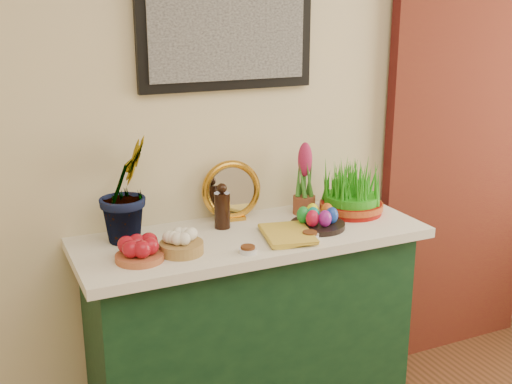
# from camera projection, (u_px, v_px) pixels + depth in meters

# --- Properties ---
(sideboard) EXTENTS (1.30, 0.45, 0.85)m
(sideboard) POSITION_uv_depth(u_px,v_px,m) (251.00, 336.00, 2.69)
(sideboard) COLOR #153C1E
(sideboard) RESTS_ON ground
(tablecloth) EXTENTS (1.40, 0.55, 0.04)m
(tablecloth) POSITION_uv_depth(u_px,v_px,m) (251.00, 237.00, 2.57)
(tablecloth) COLOR silver
(tablecloth) RESTS_ON sideboard
(hyacinth_green) EXTENTS (0.35, 0.35, 0.53)m
(hyacinth_green) POSITION_uv_depth(u_px,v_px,m) (125.00, 173.00, 2.40)
(hyacinth_green) COLOR #368027
(hyacinth_green) RESTS_ON tablecloth
(apple_bowl) EXTENTS (0.19, 0.19, 0.09)m
(apple_bowl) POSITION_uv_depth(u_px,v_px,m) (139.00, 251.00, 2.27)
(apple_bowl) COLOR #A85531
(apple_bowl) RESTS_ON tablecloth
(garlic_basket) EXTENTS (0.20, 0.20, 0.09)m
(garlic_basket) POSITION_uv_depth(u_px,v_px,m) (181.00, 244.00, 2.33)
(garlic_basket) COLOR #AE8A46
(garlic_basket) RESTS_ON tablecloth
(vinegar_cruet) EXTENTS (0.06, 0.06, 0.19)m
(vinegar_cruet) POSITION_uv_depth(u_px,v_px,m) (222.00, 208.00, 2.59)
(vinegar_cruet) COLOR black
(vinegar_cruet) RESTS_ON tablecloth
(mirror) EXTENTS (0.26, 0.09, 0.25)m
(mirror) POSITION_uv_depth(u_px,v_px,m) (231.00, 191.00, 2.68)
(mirror) COLOR gold
(mirror) RESTS_ON tablecloth
(book) EXTENTS (0.22, 0.28, 0.03)m
(book) POSITION_uv_depth(u_px,v_px,m) (264.00, 235.00, 2.47)
(book) COLOR gold
(book) RESTS_ON tablecloth
(spice_dish_left) EXTENTS (0.07, 0.07, 0.03)m
(spice_dish_left) POSITION_uv_depth(u_px,v_px,m) (248.00, 250.00, 2.34)
(spice_dish_left) COLOR silver
(spice_dish_left) RESTS_ON tablecloth
(spice_dish_right) EXTENTS (0.07, 0.07, 0.03)m
(spice_dish_right) POSITION_uv_depth(u_px,v_px,m) (310.00, 235.00, 2.49)
(spice_dish_right) COLOR silver
(spice_dish_right) RESTS_ON tablecloth
(egg_plate) EXTENTS (0.25, 0.25, 0.09)m
(egg_plate) POSITION_uv_depth(u_px,v_px,m) (318.00, 220.00, 2.59)
(egg_plate) COLOR black
(egg_plate) RESTS_ON tablecloth
(hyacinth_pink) EXTENTS (0.10, 0.10, 0.32)m
(hyacinth_pink) POSITION_uv_depth(u_px,v_px,m) (305.00, 182.00, 2.75)
(hyacinth_pink) COLOR brown
(hyacinth_pink) RESTS_ON tablecloth
(wheatgrass_sabzeh) EXTENTS (0.28, 0.28, 0.22)m
(wheatgrass_sabzeh) POSITION_uv_depth(u_px,v_px,m) (352.00, 191.00, 2.77)
(wheatgrass_sabzeh) COLOR #900D08
(wheatgrass_sabzeh) RESTS_ON tablecloth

